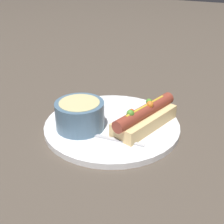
# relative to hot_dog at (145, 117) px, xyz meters

# --- Properties ---
(ground_plane) EXTENTS (4.00, 4.00, 0.00)m
(ground_plane) POSITION_rel_hot_dog_xyz_m (-0.02, 0.07, -0.04)
(ground_plane) COLOR #4C4238
(dinner_plate) EXTENTS (0.30, 0.30, 0.01)m
(dinner_plate) POSITION_rel_hot_dog_xyz_m (-0.02, 0.07, -0.03)
(dinner_plate) COLOR white
(dinner_plate) RESTS_ON ground_plane
(hot_dog) EXTENTS (0.18, 0.10, 0.06)m
(hot_dog) POSITION_rel_hot_dog_xyz_m (0.00, 0.00, 0.00)
(hot_dog) COLOR #E5C17F
(hot_dog) RESTS_ON dinner_plate
(soup_bowl) EXTENTS (0.10, 0.10, 0.06)m
(soup_bowl) POSITION_rel_hot_dog_xyz_m (-0.06, 0.12, 0.01)
(soup_bowl) COLOR slate
(soup_bowl) RESTS_ON dinner_plate
(spoon) EXTENTS (0.03, 0.16, 0.01)m
(spoon) POSITION_rel_hot_dog_xyz_m (-0.08, 0.08, -0.02)
(spoon) COLOR #B7B7BC
(spoon) RESTS_ON dinner_plate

